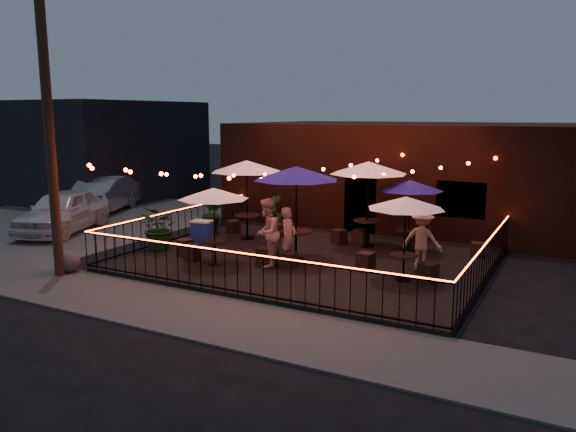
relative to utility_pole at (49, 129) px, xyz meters
The scene contains 39 objects.
ground 7.21m from the utility_pole, 25.71° to the left, with size 110.00×110.00×0.00m, color black.
patio 8.11m from the utility_pole, 40.43° to the left, with size 10.00×8.00×0.15m, color black.
sidewalk 6.74m from the utility_pole, ahead, with size 18.00×2.50×0.05m, color #484543.
parking_lot 10.15m from the utility_pole, 135.00° to the left, with size 11.00×12.00×0.02m, color #484543.
brick_building 14.27m from the utility_pole, 63.05° to the left, with size 14.00×8.00×4.00m.
background_building 17.19m from the utility_pole, 137.37° to the left, with size 12.00×9.00×5.00m, color black.
utility_pole is the anchor object (origin of this frame).
fence_front 6.38m from the utility_pole, ahead, with size 10.00×0.04×1.04m.
fence_left 5.70m from the utility_pole, 85.03° to the left, with size 0.04×8.00×1.04m.
fence_right 11.85m from the utility_pole, 23.86° to the left, with size 0.04×8.00×1.04m.
festoon_lights 6.32m from the utility_pole, 44.40° to the left, with size 10.02×8.72×1.32m.
cafe_table_0 4.61m from the utility_pole, 37.99° to the left, with size 2.11×2.11×2.20m.
cafe_table_1 6.47m from the utility_pole, 68.04° to the left, with size 2.71×2.71×2.69m.
cafe_table_2 6.72m from the utility_pole, 38.79° to the left, with size 2.52×2.52×2.76m.
cafe_table_3 9.37m from the utility_pole, 46.64° to the left, with size 2.95×2.95×2.74m.
cafe_table_4 9.44m from the utility_pole, 22.90° to the left, with size 1.99×1.99×2.18m.
cafe_table_5 10.39m from the utility_pole, 40.76° to the left, with size 2.52×2.52×2.24m.
bistro_chair_0 5.10m from the utility_pole, 58.22° to the left, with size 0.40×0.40×0.48m, color black.
bistro_chair_1 5.11m from the utility_pole, 46.48° to the left, with size 0.39×0.39×0.46m, color black.
bistro_chair_2 7.51m from the utility_pole, 77.72° to the left, with size 0.38×0.38×0.45m, color black.
bistro_chair_3 8.11m from the utility_pole, 64.30° to the left, with size 0.38×0.38×0.46m, color black.
bistro_chair_4 6.68m from the utility_pole, 34.73° to the left, with size 0.42×0.42×0.49m, color black.
bistro_chair_5 7.24m from the utility_pole, 30.92° to the left, with size 0.38×0.38×0.45m, color black.
bistro_chair_6 9.30m from the utility_pole, 50.55° to the left, with size 0.40×0.40×0.47m, color black.
bistro_chair_7 9.82m from the utility_pole, 47.73° to the left, with size 0.44×0.44×0.52m, color black.
bistro_chair_8 9.12m from the utility_pole, 29.07° to the left, with size 0.41×0.41×0.48m, color black.
bistro_chair_9 10.51m from the utility_pole, 22.53° to the left, with size 0.41×0.41×0.49m, color black.
bistro_chair_10 11.06m from the utility_pole, 42.24° to the left, with size 0.43×0.43×0.51m, color black.
bistro_chair_11 12.55m from the utility_pole, 35.50° to the left, with size 0.37×0.37×0.44m, color black.
patron_a 6.96m from the utility_pole, 33.66° to the left, with size 0.61×0.40×1.67m, color tan.
patron_b 6.37m from the utility_pole, 33.04° to the left, with size 0.94×0.73×1.94m, color #CCB08B.
patron_c 10.36m from the utility_pole, 29.19° to the left, with size 1.09×0.63×1.68m, color tan.
potted_shrub_a 4.55m from the utility_pole, 75.97° to the left, with size 1.28×1.11×1.42m, color #173B10.
potted_shrub_b 6.80m from the utility_pole, 82.40° to the left, with size 0.82×0.66×1.49m, color #10350E.
potted_shrub_c 8.97m from the utility_pole, 75.21° to the left, with size 0.68×0.68×1.21m, color #15360A.
cooler 5.63m from the utility_pole, 67.04° to the left, with size 0.72×0.56×0.87m.
boulder 3.69m from the utility_pole, 100.68° to the left, with size 0.82×0.70×0.64m, color #464641.
car_white 7.00m from the utility_pole, 138.60° to the left, with size 1.88×4.68×1.59m, color silver.
car_silver 10.59m from the utility_pole, 130.00° to the left, with size 1.73×4.95×1.63m, color #A3A2AA.
Camera 1 is at (7.07, -12.70, 4.39)m, focal length 35.00 mm.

